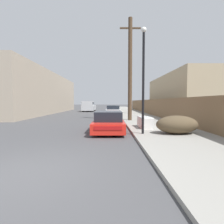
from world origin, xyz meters
TOP-DOWN VIEW (x-y plane):
  - ground_plane at (0.00, 0.00)m, footprint 220.00×220.00m
  - sidewalk_curb at (5.30, 23.50)m, footprint 4.20×63.00m
  - discarded_fridge at (4.22, 6.80)m, footprint 0.74×1.70m
  - parked_sports_car_red at (1.94, 6.21)m, footprint 1.75×4.48m
  - car_parked_mid at (2.39, 19.18)m, footprint 1.89×4.28m
  - pickup_truck at (-1.85, 27.75)m, footprint 2.07×5.58m
  - utility_pole at (3.77, 11.27)m, footprint 1.80×0.35m
  - street_lamp at (3.68, 4.68)m, footprint 0.26×0.26m
  - brush_pile at (5.40, 4.67)m, footprint 2.10×1.30m
  - wooden_fence at (7.25, 17.53)m, footprint 0.08×38.47m
  - building_left_block at (-9.63, 23.08)m, footprint 7.00×24.72m
  - building_right_house at (12.05, 19.46)m, footprint 6.00×15.11m
  - pedestrian at (4.78, 20.69)m, footprint 0.34×0.34m

SIDE VIEW (x-z plane):
  - ground_plane at x=0.00m, z-range 0.00..0.00m
  - sidewalk_curb at x=5.30m, z-range 0.00..0.12m
  - discarded_fridge at x=4.22m, z-range 0.11..0.80m
  - parked_sports_car_red at x=1.94m, z-range -0.05..1.14m
  - brush_pile at x=5.40m, z-range 0.12..1.04m
  - car_parked_mid at x=2.39m, z-range -0.03..1.23m
  - pickup_truck at x=-1.85m, z-range 0.00..1.85m
  - pedestrian at x=4.78m, z-range 0.14..1.77m
  - wooden_fence at x=7.25m, z-range 0.12..2.03m
  - building_right_house at x=12.05m, z-range 0.00..5.23m
  - building_left_block at x=-9.63m, z-range 0.00..6.01m
  - street_lamp at x=3.68m, z-range 0.51..5.76m
  - utility_pole at x=3.77m, z-range 0.20..9.00m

